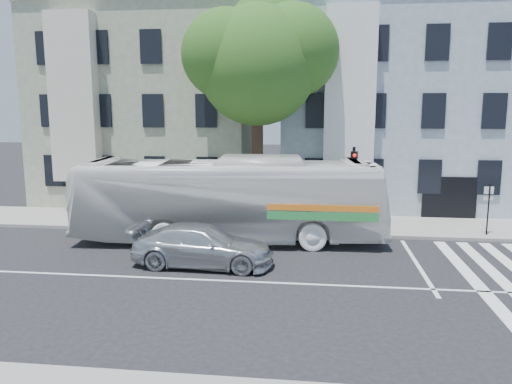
# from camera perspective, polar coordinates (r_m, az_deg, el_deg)

# --- Properties ---
(ground) EXTENTS (120.00, 120.00, 0.00)m
(ground) POSITION_cam_1_polar(r_m,az_deg,el_deg) (16.51, -3.35, -10.12)
(ground) COLOR black
(ground) RESTS_ON ground
(sidewalk_far) EXTENTS (80.00, 4.00, 0.15)m
(sidewalk_far) POSITION_cam_1_polar(r_m,az_deg,el_deg) (24.08, 0.01, -3.54)
(sidewalk_far) COLOR gray
(sidewalk_far) RESTS_ON ground
(building_left) EXTENTS (12.00, 10.00, 11.00)m
(building_left) POSITION_cam_1_polar(r_m,az_deg,el_deg) (31.82, -11.22, 9.35)
(building_left) COLOR gray
(building_left) RESTS_ON ground
(building_right) EXTENTS (12.00, 10.00, 11.00)m
(building_right) POSITION_cam_1_polar(r_m,az_deg,el_deg) (30.57, 14.96, 9.20)
(building_right) COLOR #8795A0
(building_right) RESTS_ON ground
(street_tree) EXTENTS (7.30, 5.90, 11.10)m
(street_tree) POSITION_cam_1_polar(r_m,az_deg,el_deg) (24.27, 0.37, 14.99)
(street_tree) COLOR #2D2116
(street_tree) RESTS_ON ground
(bus) EXTENTS (3.96, 13.01, 3.57)m
(bus) POSITION_cam_1_polar(r_m,az_deg,el_deg) (20.81, -3.03, -0.85)
(bus) COLOR white
(bus) RESTS_ON ground
(sedan) EXTENTS (2.24, 5.11, 1.46)m
(sedan) POSITION_cam_1_polar(r_m,az_deg,el_deg) (17.90, -6.12, -6.11)
(sedan) COLOR silver
(sedan) RESTS_ON ground
(hedge) EXTENTS (8.18, 4.01, 0.70)m
(hedge) POSITION_cam_1_polar(r_m,az_deg,el_deg) (23.31, -8.33, -3.03)
(hedge) COLOR #286821
(hedge) RESTS_ON sidewalk_far
(traffic_signal) EXTENTS (0.39, 0.52, 3.93)m
(traffic_signal) POSITION_cam_1_polar(r_m,az_deg,el_deg) (21.59, 11.05, 1.38)
(traffic_signal) COLOR black
(traffic_signal) RESTS_ON ground
(far_sign_pole) EXTENTS (0.41, 0.18, 2.24)m
(far_sign_pole) POSITION_cam_1_polar(r_m,az_deg,el_deg) (23.51, 25.03, -1.02)
(far_sign_pole) COLOR black
(far_sign_pole) RESTS_ON sidewalk_far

